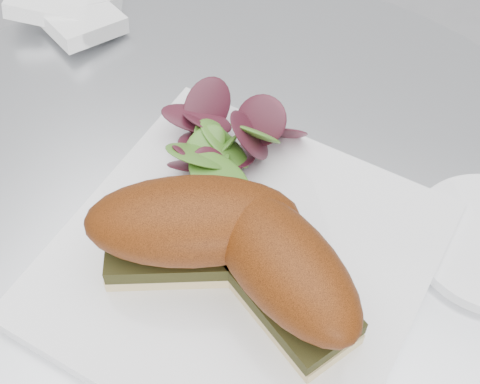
% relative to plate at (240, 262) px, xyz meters
% --- Properties ---
extents(table, '(0.70, 0.70, 0.73)m').
position_rel_plate_xyz_m(table, '(-0.03, 0.03, -0.25)').
color(table, silver).
rests_on(table, ground).
extents(plate, '(0.30, 0.30, 0.02)m').
position_rel_plate_xyz_m(plate, '(0.00, 0.00, 0.00)').
color(plate, white).
rests_on(plate, table).
extents(sandwich_left, '(0.17, 0.13, 0.08)m').
position_rel_plate_xyz_m(sandwich_left, '(-0.03, -0.01, 0.05)').
color(sandwich_left, '#D4B585').
rests_on(sandwich_left, plate).
extents(sandwich_right, '(0.16, 0.13, 0.08)m').
position_rel_plate_xyz_m(sandwich_right, '(0.04, -0.02, 0.05)').
color(sandwich_right, '#D4B585').
rests_on(sandwich_right, plate).
extents(salad, '(0.12, 0.12, 0.05)m').
position_rel_plate_xyz_m(salad, '(-0.05, 0.08, 0.03)').
color(salad, '#52872C').
rests_on(salad, plate).
extents(napkin, '(0.12, 0.12, 0.02)m').
position_rel_plate_xyz_m(napkin, '(-0.29, 0.21, 0.00)').
color(napkin, white).
rests_on(napkin, table).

